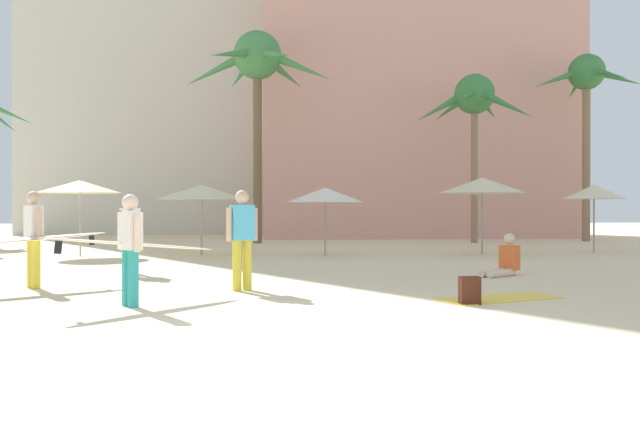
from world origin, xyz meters
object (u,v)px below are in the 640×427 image
at_px(cafe_umbrella_4, 201,192).
at_px(backpack, 469,291).
at_px(palm_tree_right, 258,66).
at_px(cafe_umbrella_3, 594,192).
at_px(cafe_umbrella_1, 482,185).
at_px(palm_tree_center, 475,102).
at_px(person_mid_left, 132,245).
at_px(person_near_left, 504,261).
at_px(cafe_umbrella_2, 325,195).
at_px(beach_towel, 499,298).
at_px(person_far_right, 242,235).
at_px(person_near_right, 130,231).
at_px(palm_tree_left, 587,86).
at_px(cafe_umbrella_5, 80,187).
at_px(person_mid_center, 31,237).

height_order(cafe_umbrella_4, backpack, cafe_umbrella_4).
xyz_separation_m(palm_tree_right, cafe_umbrella_3, (11.38, -6.77, -5.58)).
height_order(cafe_umbrella_1, backpack, cafe_umbrella_1).
distance_m(palm_tree_center, person_mid_left, 20.85).
xyz_separation_m(cafe_umbrella_1, person_near_left, (-1.70, -6.37, -1.89)).
distance_m(cafe_umbrella_2, beach_towel, 10.17).
relative_size(cafe_umbrella_2, person_far_right, 1.37).
height_order(person_mid_left, person_near_right, person_near_right).
distance_m(cafe_umbrella_3, person_near_left, 9.28).
bearing_deg(beach_towel, person_near_right, 147.00).
bearing_deg(palm_tree_left, backpack, -121.88).
bearing_deg(cafe_umbrella_2, cafe_umbrella_5, 179.13).
height_order(palm_tree_left, cafe_umbrella_4, palm_tree_left).
bearing_deg(person_far_right, palm_tree_left, 108.36).
bearing_deg(person_mid_left, person_far_right, 10.02).
bearing_deg(backpack, cafe_umbrella_1, -20.95).
height_order(backpack, person_mid_left, person_mid_left).
bearing_deg(cafe_umbrella_2, cafe_umbrella_3, 4.15).
bearing_deg(person_mid_center, palm_tree_left, -179.15).
height_order(palm_tree_right, cafe_umbrella_3, palm_tree_right).
height_order(palm_tree_right, backpack, palm_tree_right).
bearing_deg(person_near_left, palm_tree_center, -139.14).
distance_m(palm_tree_left, person_far_right, 22.84).
bearing_deg(cafe_umbrella_3, cafe_umbrella_1, -170.49).
distance_m(cafe_umbrella_3, cafe_umbrella_5, 16.63).
bearing_deg(cafe_umbrella_5, person_near_left, -30.96).
xyz_separation_m(cafe_umbrella_2, person_mid_center, (-5.98, -7.97, -0.96)).
xyz_separation_m(person_mid_center, person_near_right, (1.18, 2.55, 0.01)).
xyz_separation_m(cafe_umbrella_2, person_near_right, (-4.80, -5.42, -0.95)).
relative_size(cafe_umbrella_4, backpack, 6.63).
bearing_deg(cafe_umbrella_2, palm_tree_left, 31.89).
xyz_separation_m(palm_tree_center, cafe_umbrella_3, (2.01, -6.31, -4.07)).
distance_m(palm_tree_right, person_near_right, 14.69).
relative_size(palm_tree_center, person_near_left, 7.25).
bearing_deg(person_mid_center, cafe_umbrella_1, 176.28).
bearing_deg(person_near_left, cafe_umbrella_1, -138.35).
height_order(cafe_umbrella_5, person_far_right, cafe_umbrella_5).
relative_size(palm_tree_center, backpack, 17.41).
height_order(beach_towel, person_near_left, person_near_left).
distance_m(palm_tree_center, beach_towel, 18.57).
bearing_deg(cafe_umbrella_3, palm_tree_center, 107.70).
bearing_deg(palm_tree_right, cafe_umbrella_4, -102.65).
relative_size(cafe_umbrella_3, person_near_right, 1.31).
bearing_deg(palm_tree_center, beach_towel, -107.07).
height_order(cafe_umbrella_1, person_mid_center, cafe_umbrella_1).
distance_m(palm_tree_left, person_near_right, 22.72).
height_order(backpack, person_mid_center, person_mid_center).
bearing_deg(person_far_right, cafe_umbrella_4, 161.44).
relative_size(cafe_umbrella_2, cafe_umbrella_3, 1.07).
xyz_separation_m(palm_tree_right, person_mid_left, (-1.48, -17.49, -6.71)).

